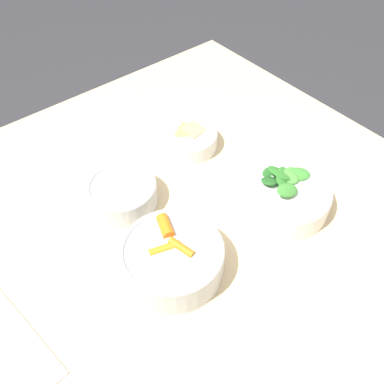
# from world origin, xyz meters

# --- Properties ---
(ground_plane) EXTENTS (10.00, 10.00, 0.00)m
(ground_plane) POSITION_xyz_m (0.00, 0.00, 0.00)
(ground_plane) COLOR #2D2D33
(dining_table) EXTENTS (1.10, 1.00, 0.72)m
(dining_table) POSITION_xyz_m (0.00, 0.00, 0.62)
(dining_table) COLOR beige
(dining_table) RESTS_ON ground_plane
(bowl_carrots) EXTENTS (0.19, 0.19, 0.08)m
(bowl_carrots) POSITION_xyz_m (-0.08, 0.15, 0.76)
(bowl_carrots) COLOR silver
(bowl_carrots) RESTS_ON dining_table
(bowl_greens) EXTENTS (0.20, 0.20, 0.08)m
(bowl_greens) POSITION_xyz_m (-0.10, -0.13, 0.75)
(bowl_greens) COLOR white
(bowl_greens) RESTS_ON dining_table
(bowl_beans_hotdog) EXTENTS (0.15, 0.15, 0.05)m
(bowl_beans_hotdog) POSITION_xyz_m (0.13, 0.13, 0.75)
(bowl_beans_hotdog) COLOR silver
(bowl_beans_hotdog) RESTS_ON dining_table
(bowl_cookies) EXTENTS (0.14, 0.14, 0.05)m
(bowl_cookies) POSITION_xyz_m (0.18, -0.10, 0.75)
(bowl_cookies) COLOR silver
(bowl_cookies) RESTS_ON dining_table
(ruler) EXTENTS (0.26, 0.06, 0.00)m
(ruler) POSITION_xyz_m (-0.00, 0.43, 0.72)
(ruler) COLOR #EFB7C6
(ruler) RESTS_ON dining_table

